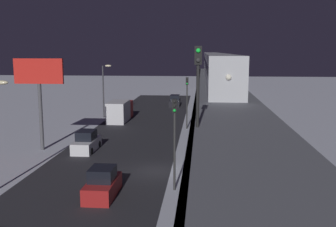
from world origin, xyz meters
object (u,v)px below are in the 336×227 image
at_px(rail_signal, 198,72).
at_px(traffic_light_near, 175,131).
at_px(sedan_white, 87,143).
at_px(commercial_billboard, 39,80).
at_px(box_truck, 120,111).
at_px(traffic_light_mid, 187,95).
at_px(sedan_black, 175,102).
at_px(sedan_red, 103,184).
at_px(subway_train, 214,63).

bearing_deg(rail_signal, traffic_light_near, -76.68).
xyz_separation_m(sedan_white, commercial_billboard, (4.43, 0.05, 6.04)).
bearing_deg(traffic_light_near, box_truck, -70.49).
height_order(sedan_white, commercial_billboard, commercial_billboard).
xyz_separation_m(traffic_light_near, commercial_billboard, (13.73, -10.12, 2.63)).
bearing_deg(traffic_light_mid, sedan_black, -81.78).
height_order(sedan_red, traffic_light_near, traffic_light_near).
xyz_separation_m(subway_train, commercial_billboard, (17.48, 29.55, -0.79)).
relative_size(sedan_red, traffic_light_near, 0.63).
height_order(box_truck, commercial_billboard, commercial_billboard).
bearing_deg(rail_signal, sedan_white, -57.30).
relative_size(sedan_white, sedan_black, 1.03).
height_order(rail_signal, sedan_black, rail_signal).
bearing_deg(traffic_light_mid, sedan_red, 78.62).
relative_size(subway_train, sedan_red, 18.26).
relative_size(box_truck, traffic_light_near, 1.16).
bearing_deg(box_truck, subway_train, -135.86).
bearing_deg(sedan_white, sedan_red, 111.45).
relative_size(sedan_red, commercial_billboard, 0.46).
bearing_deg(box_truck, rail_signal, 108.28).
xyz_separation_m(rail_signal, traffic_light_mid, (1.62, -28.66, -4.37)).
height_order(subway_train, sedan_white, subway_train).
bearing_deg(box_truck, commercial_billboard, 75.78).
relative_size(subway_train, sedan_black, 16.72).
height_order(rail_signal, traffic_light_mid, rail_signal).
relative_size(traffic_light_near, commercial_billboard, 0.72).
height_order(box_truck, traffic_light_mid, traffic_light_mid).
xyz_separation_m(subway_train, traffic_light_near, (3.74, 39.67, -3.43)).
xyz_separation_m(sedan_red, traffic_light_mid, (-4.70, -23.36, 3.40)).
height_order(subway_train, commercial_billboard, subway_train).
xyz_separation_m(subway_train, sedan_white, (13.04, 29.50, -6.84)).
relative_size(box_truck, traffic_light_mid, 1.16).
distance_m(sedan_white, sedan_red, 12.58).
bearing_deg(sedan_white, commercial_billboard, 0.70).
relative_size(rail_signal, commercial_billboard, 0.45).
distance_m(rail_signal, traffic_light_mid, 29.04).
bearing_deg(commercial_billboard, sedan_black, -108.82).
xyz_separation_m(rail_signal, traffic_light_near, (1.62, -6.84, -4.37)).
bearing_deg(commercial_billboard, rail_signal, 132.16).
xyz_separation_m(sedan_black, sedan_red, (1.80, 43.43, -0.00)).
height_order(rail_signal, sedan_red, rail_signal).
height_order(sedan_black, traffic_light_near, traffic_light_near).
bearing_deg(box_truck, traffic_light_near, 109.51).
bearing_deg(sedan_red, traffic_light_mid, 78.62).
relative_size(sedan_black, sedan_red, 1.09).
bearing_deg(box_truck, sedan_white, 90.69).
distance_m(sedan_black, traffic_light_mid, 20.57).
bearing_deg(traffic_light_mid, commercial_billboard, 40.45).
distance_m(traffic_light_near, commercial_billboard, 17.26).
distance_m(sedan_black, box_truck, 16.47).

